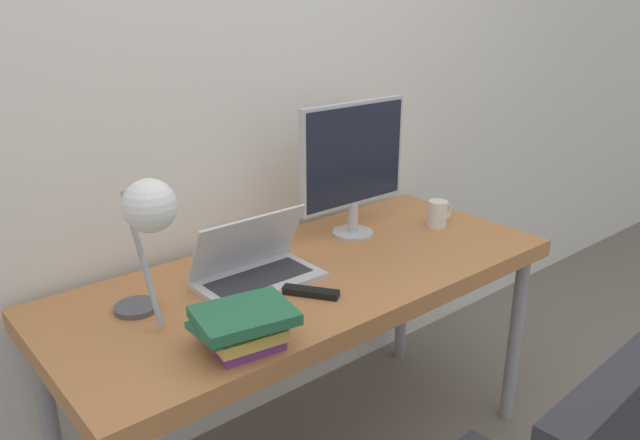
# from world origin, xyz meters

# --- Properties ---
(wall_back) EXTENTS (8.00, 0.05, 2.60)m
(wall_back) POSITION_xyz_m (0.00, 0.77, 1.30)
(wall_back) COLOR silver
(wall_back) RESTS_ON ground_plane
(desk) EXTENTS (1.66, 0.70, 0.76)m
(desk) POSITION_xyz_m (0.00, 0.35, 0.70)
(desk) COLOR #B77542
(desk) RESTS_ON ground_plane
(laptop) EXTENTS (0.37, 0.22, 0.21)m
(laptop) POSITION_xyz_m (-0.18, 0.40, 0.81)
(laptop) COLOR silver
(laptop) RESTS_ON desk
(monitor) EXTENTS (0.46, 0.15, 0.48)m
(monitor) POSITION_xyz_m (0.32, 0.50, 1.04)
(monitor) COLOR #B7B7BC
(monitor) RESTS_ON desk
(desk_lamp) EXTENTS (0.13, 0.28, 0.42)m
(desk_lamp) POSITION_xyz_m (-0.54, 0.32, 1.08)
(desk_lamp) COLOR #4C4C51
(desk_lamp) RESTS_ON desk
(book_stack) EXTENTS (0.26, 0.23, 0.11)m
(book_stack) POSITION_xyz_m (-0.41, 0.11, 0.82)
(book_stack) COLOR #753384
(book_stack) RESTS_ON desk
(tv_remote) EXTENTS (0.13, 0.16, 0.02)m
(tv_remote) POSITION_xyz_m (-0.11, 0.22, 0.77)
(tv_remote) COLOR black
(tv_remote) RESTS_ON desk
(mug) EXTENTS (0.12, 0.07, 0.10)m
(mug) POSITION_xyz_m (0.63, 0.36, 0.81)
(mug) COLOR silver
(mug) RESTS_ON desk
(game_controller) EXTENTS (0.14, 0.11, 0.04)m
(game_controller) POSITION_xyz_m (-0.43, 0.17, 0.78)
(game_controller) COLOR white
(game_controller) RESTS_ON desk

